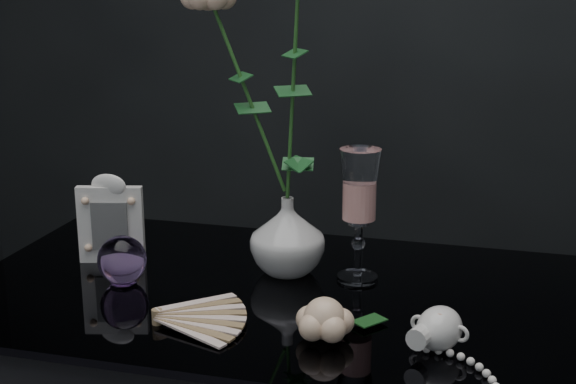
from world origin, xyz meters
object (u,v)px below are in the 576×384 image
(picture_frame, at_px, (111,218))
(loose_rose, at_px, (324,319))
(wine_glass, at_px, (359,216))
(pearl_jar, at_px, (439,327))
(vase, at_px, (287,236))
(paperweight, at_px, (122,260))

(picture_frame, xyz_separation_m, loose_rose, (0.42, -0.20, -0.05))
(picture_frame, relative_size, loose_rose, 0.88)
(wine_glass, relative_size, pearl_jar, 1.02)
(vase, relative_size, wine_glass, 0.60)
(picture_frame, distance_m, paperweight, 0.11)
(paperweight, bearing_deg, pearl_jar, -11.07)
(wine_glass, bearing_deg, vase, -179.31)
(paperweight, bearing_deg, picture_frame, 125.77)
(vase, bearing_deg, picture_frame, -174.82)
(picture_frame, distance_m, loose_rose, 0.47)
(vase, distance_m, loose_rose, 0.26)
(wine_glass, distance_m, pearl_jar, 0.27)
(wine_glass, distance_m, loose_rose, 0.24)
(vase, height_order, wine_glass, wine_glass)
(pearl_jar, bearing_deg, wine_glass, 142.97)
(vase, height_order, picture_frame, picture_frame)
(wine_glass, distance_m, picture_frame, 0.43)
(loose_rose, bearing_deg, paperweight, 139.85)
(vase, relative_size, picture_frame, 0.83)
(vase, distance_m, wine_glass, 0.13)
(vase, bearing_deg, pearl_jar, -38.55)
(picture_frame, bearing_deg, vase, -9.10)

